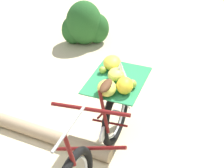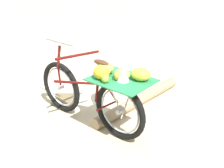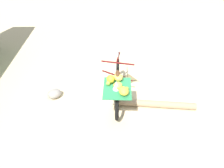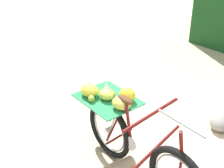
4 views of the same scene
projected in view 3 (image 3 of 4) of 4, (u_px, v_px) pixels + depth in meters
name	position (u px, v px, depth m)	size (l,w,h in m)	color
ground_plane	(114.00, 91.00, 5.10)	(60.00, 60.00, 0.00)	beige
bicycle	(117.00, 86.00, 4.45)	(1.35, 1.57, 1.03)	black
fallen_log	(154.00, 104.00, 4.62)	(0.15, 0.15, 1.82)	#9E8466
path_stone	(54.00, 94.00, 4.86)	(0.33, 0.27, 0.20)	gray
leaf_litter_patch	(127.00, 80.00, 5.46)	(0.44, 0.36, 0.01)	olive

